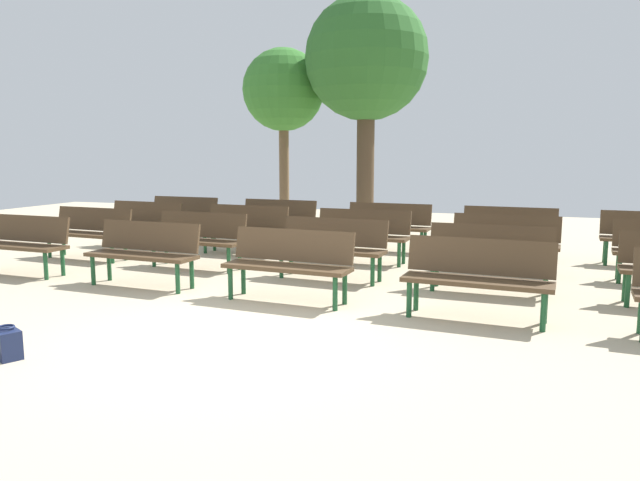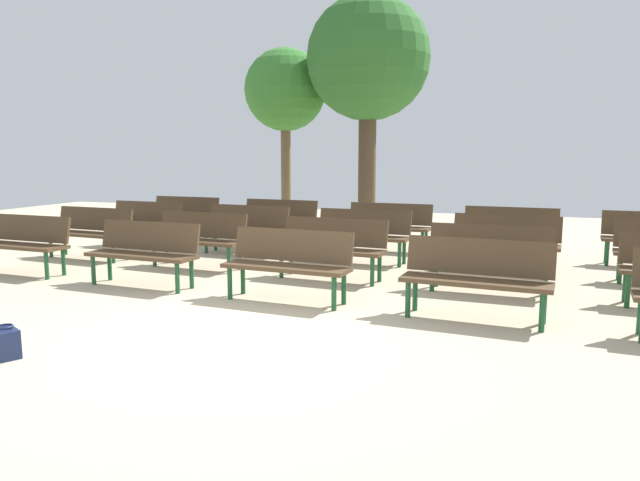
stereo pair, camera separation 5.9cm
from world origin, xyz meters
name	(u,v)px [view 1 (the left image)]	position (x,y,z in m)	size (l,w,h in m)	color
ground_plane	(225,336)	(0.00, 0.00, 0.00)	(26.45, 26.45, 0.00)	#BCAD8E
bench_r0_c0	(21,241)	(-4.38, 1.85, 0.50)	(1.62, 0.56, 0.87)	#4C3823
bench_r0_c1	(144,250)	(-2.11, 1.71, 0.50)	(1.63, 0.58, 0.87)	#4C3823
bench_r0_c2	(289,260)	(0.08, 1.56, 0.50)	(1.63, 0.59, 0.87)	#4C3823
bench_r0_c3	(478,274)	(2.34, 1.46, 0.50)	(1.63, 0.60, 0.87)	#4C3823
bench_r1_c0	(89,230)	(-4.31, 3.26, 0.50)	(1.63, 0.60, 0.87)	#4C3823
bench_r1_c1	(198,236)	(-2.09, 3.13, 0.50)	(1.63, 0.60, 0.87)	#4C3823
bench_r1_c2	(332,244)	(0.19, 2.97, 0.50)	(1.63, 0.61, 0.87)	#4C3823
bench_r1_c3	(490,254)	(2.40, 2.85, 0.50)	(1.62, 0.54, 0.87)	#4C3823
bench_r2_c0	(143,221)	(-4.20, 4.67, 0.50)	(1.63, 0.58, 0.87)	#4C3823
bench_r2_c1	(245,226)	(-1.96, 4.56, 0.50)	(1.62, 0.57, 0.87)	#4C3823
bench_r2_c2	(362,232)	(0.26, 4.42, 0.50)	(1.62, 0.55, 0.87)	#4C3823
bench_r2_c3	(505,240)	(2.55, 4.29, 0.50)	(1.63, 0.59, 0.87)	#4C3823
bench_r3_c0	(182,214)	(-4.19, 6.07, 0.50)	(1.62, 0.56, 0.87)	#4C3823
bench_r3_c1	(277,218)	(-1.92, 5.96, 0.50)	(1.63, 0.58, 0.87)	#4C3823
bench_r3_c2	(388,223)	(0.40, 5.82, 0.50)	(1.62, 0.57, 0.87)	#4C3823
bench_r3_c3	(509,229)	(2.58, 5.71, 0.50)	(1.63, 0.57, 0.87)	#4C3823
tree_0	(366,60)	(-0.80, 8.80, 3.97)	(2.90, 2.90, 5.47)	#4C3A28
tree_1	(283,91)	(-3.04, 9.14, 3.36)	(2.06, 2.06, 4.43)	brown
handbag	(7,343)	(-1.54, -1.19, 0.13)	(0.37, 0.31, 0.29)	#192347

